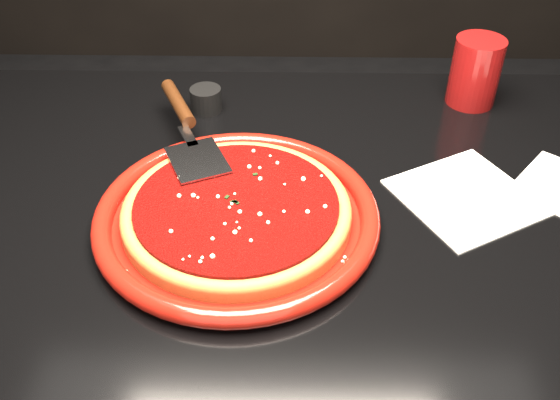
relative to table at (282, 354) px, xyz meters
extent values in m
cube|color=black|center=(0.00, 0.00, 0.00)|extent=(1.20, 0.80, 0.75)
cylinder|color=maroon|center=(-0.06, -0.06, 0.39)|extent=(0.53, 0.53, 0.03)
cylinder|color=brown|center=(-0.06, -0.06, 0.39)|extent=(0.42, 0.42, 0.02)
torus|color=brown|center=(-0.06, -0.06, 0.40)|extent=(0.42, 0.42, 0.02)
cylinder|color=#630705|center=(-0.06, -0.06, 0.41)|extent=(0.37, 0.37, 0.01)
cylinder|color=maroon|center=(0.34, 0.29, 0.44)|extent=(0.11, 0.11, 0.12)
cube|color=silver|center=(0.27, 0.01, 0.38)|extent=(0.25, 0.25, 0.00)
cylinder|color=black|center=(-0.14, 0.25, 0.40)|extent=(0.06, 0.06, 0.04)
camera|label=1|loc=(0.01, -0.72, 0.96)|focal=40.00mm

